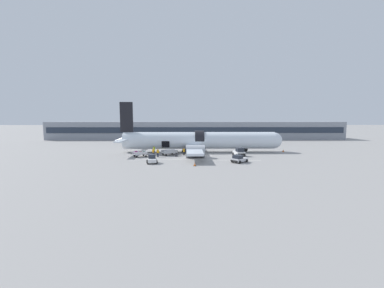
% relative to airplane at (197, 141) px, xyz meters
% --- Properties ---
extents(ground_plane, '(500.00, 500.00, 0.00)m').
position_rel_airplane_xyz_m(ground_plane, '(0.96, -5.71, -2.54)').
color(ground_plane, gray).
extents(apron_marking_line, '(21.73, 2.06, 0.01)m').
position_rel_airplane_xyz_m(apron_marking_line, '(0.16, -10.45, -2.54)').
color(apron_marking_line, silver).
rests_on(apron_marking_line, ground_plane).
extents(terminal_strip, '(107.68, 11.58, 6.42)m').
position_rel_airplane_xyz_m(terminal_strip, '(0.96, 36.00, 0.67)').
color(terminal_strip, gray).
rests_on(terminal_strip, ground_plane).
extents(airplane, '(38.04, 29.77, 11.22)m').
position_rel_airplane_xyz_m(airplane, '(0.00, 0.00, 0.00)').
color(airplane, silver).
rests_on(airplane, ground_plane).
extents(baggage_tug_lead, '(2.14, 2.57, 1.46)m').
position_rel_airplane_xyz_m(baggage_tug_lead, '(-8.20, -13.60, -1.92)').
color(baggage_tug_lead, white).
rests_on(baggage_tug_lead, ground_plane).
extents(baggage_tug_mid, '(3.25, 3.09, 1.33)m').
position_rel_airplane_xyz_m(baggage_tug_mid, '(6.70, -13.15, -1.95)').
color(baggage_tug_mid, silver).
rests_on(baggage_tug_mid, ground_plane).
extents(baggage_tug_rear, '(2.45, 3.14, 1.67)m').
position_rel_airplane_xyz_m(baggage_tug_rear, '(8.33, -5.83, -1.82)').
color(baggage_tug_rear, white).
rests_on(baggage_tug_rear, ground_plane).
extents(baggage_cart_loading, '(3.94, 2.97, 1.07)m').
position_rel_airplane_xyz_m(baggage_cart_loading, '(-5.85, -4.51, -2.01)').
color(baggage_cart_loading, '#B7BABF').
rests_on(baggage_cart_loading, ground_plane).
extents(baggage_cart_queued, '(3.55, 2.78, 1.17)m').
position_rel_airplane_xyz_m(baggage_cart_queued, '(-11.51, -6.73, -1.96)').
color(baggage_cart_queued, silver).
rests_on(baggage_cart_queued, ground_plane).
extents(ground_crew_loader_a, '(0.45, 0.53, 1.53)m').
position_rel_airplane_xyz_m(ground_crew_loader_a, '(-2.93, -4.87, -1.73)').
color(ground_crew_loader_a, '#2D2D33').
rests_on(ground_crew_loader_a, ground_plane).
extents(ground_crew_loader_b, '(0.46, 0.59, 1.70)m').
position_rel_airplane_xyz_m(ground_crew_loader_b, '(-9.04, -6.43, -1.65)').
color(ground_crew_loader_b, '#1E2338').
rests_on(ground_crew_loader_b, ground_plane).
extents(ground_crew_driver, '(0.54, 0.51, 1.64)m').
position_rel_airplane_xyz_m(ground_crew_driver, '(-8.06, -6.84, -1.68)').
color(ground_crew_driver, '#1E2338').
rests_on(ground_crew_driver, ground_plane).
extents(ground_crew_supervisor, '(0.54, 0.60, 1.79)m').
position_rel_airplane_xyz_m(ground_crew_supervisor, '(-9.31, -3.50, -1.60)').
color(ground_crew_supervisor, '#1E2338').
rests_on(ground_crew_supervisor, ground_plane).
extents(suitcase_on_tarmac_upright, '(0.53, 0.34, 0.72)m').
position_rel_airplane_xyz_m(suitcase_on_tarmac_upright, '(-4.42, -6.63, -2.24)').
color(suitcase_on_tarmac_upright, '#2D2D33').
rests_on(suitcase_on_tarmac_upright, ground_plane).
extents(safety_cone_nose, '(0.63, 0.63, 0.55)m').
position_rel_airplane_xyz_m(safety_cone_nose, '(19.69, -0.23, -2.29)').
color(safety_cone_nose, black).
rests_on(safety_cone_nose, ground_plane).
extents(safety_cone_engine_left, '(0.50, 0.50, 0.58)m').
position_rel_airplane_xyz_m(safety_cone_engine_left, '(-1.01, -16.06, -2.27)').
color(safety_cone_engine_left, black).
rests_on(safety_cone_engine_left, ground_plane).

